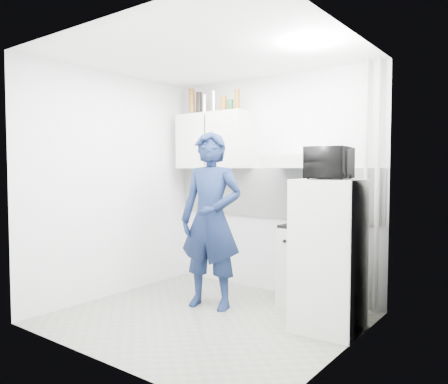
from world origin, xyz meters
The scene contains 24 objects.
floor centered at (0.00, 0.00, 0.00)m, with size 2.80×2.80×0.00m, color gray.
ceiling centered at (0.00, 0.00, 2.60)m, with size 2.80×2.80×0.00m, color white.
wall_back centered at (0.00, 1.25, 1.30)m, with size 2.80×2.80×0.00m, color white.
wall_left centered at (-1.40, 0.00, 1.30)m, with size 2.60×2.60×0.00m, color white.
wall_right centered at (1.40, 0.00, 1.30)m, with size 2.60×2.60×0.00m, color white.
person centered at (-0.19, 0.31, 0.94)m, with size 0.69×0.45×1.89m, color #111D3D.
stove centered at (0.63, 1.00, 0.43)m, with size 0.53×0.53×0.85m, color beige.
fridge centered at (1.10, 0.45, 0.70)m, with size 0.58×0.58×1.40m, color white.
stove_top centered at (0.63, 1.00, 0.87)m, with size 0.51×0.51×0.03m, color black.
saucepan centered at (0.56, 0.97, 0.93)m, with size 0.16×0.16×0.09m, color silver.
microwave centered at (1.10, 0.45, 1.54)m, with size 0.36×0.53×0.29m, color black.
bottle_a centered at (-1.12, 1.07, 2.37)m, with size 0.08×0.08×0.34m, color brown.
bottle_b centered at (-0.99, 1.07, 2.34)m, with size 0.08×0.08×0.29m, color black.
bottle_c centered at (-0.90, 1.07, 2.32)m, with size 0.06×0.06×0.25m, color silver.
bottle_d centered at (-0.75, 1.07, 2.34)m, with size 0.06×0.06×0.28m, color silver.
canister_a centered at (-0.59, 1.07, 2.30)m, with size 0.08×0.08×0.20m, color brown.
canister_b centered at (-0.49, 1.07, 2.27)m, with size 0.08×0.08×0.15m, color #144C1E.
bottle_e centered at (-0.38, 1.07, 2.33)m, with size 0.07×0.07×0.26m, color brown.
upper_cabinet centered at (-0.75, 1.07, 1.85)m, with size 1.00×0.35×0.70m, color white.
range_hood centered at (0.45, 1.00, 1.57)m, with size 0.60×0.50×0.14m, color beige.
backsplash centered at (0.00, 1.24, 1.20)m, with size 2.74×0.03×0.60m, color white.
pipe_a centered at (1.30, 1.17, 1.30)m, with size 0.05×0.05×2.60m, color beige.
pipe_b centered at (1.18, 1.17, 1.30)m, with size 0.04×0.04×2.60m, color beige.
ceiling_spot_fixture centered at (1.00, 0.20, 2.57)m, with size 0.10×0.10×0.02m, color white.
Camera 1 is at (2.72, -3.32, 1.49)m, focal length 35.00 mm.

